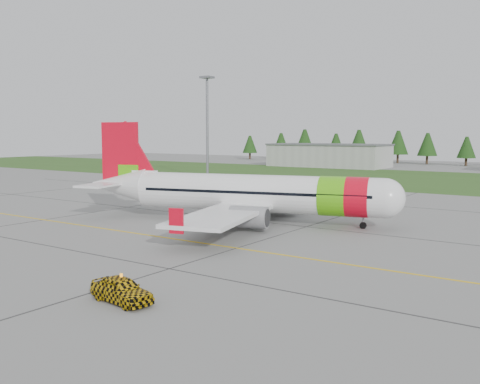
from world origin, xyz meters
The scene contains 9 objects.
ground centered at (0.00, 0.00, 0.00)m, with size 320.00×320.00×0.00m, color gray.
aircraft centered at (3.75, 19.16, 3.00)m, with size 33.66×31.71×10.40m.
follow_me_car centered at (12.75, -6.85, 2.06)m, with size 1.66×1.41×4.12m, color yellow.
service_van centered at (-21.14, 48.33, 2.23)m, with size 1.55×1.47×4.45m, color silver.
grass_strip centered at (0.00, 82.00, 0.01)m, with size 320.00×50.00×0.03m, color #30561E.
taxi_guideline centered at (0.00, 8.00, 0.01)m, with size 120.00×0.25×0.02m, color gold.
hangar_west centered at (-30.00, 110.00, 3.00)m, with size 32.00×14.00×6.00m, color #A8A8A3.
floodlight_mast centered at (-32.00, 58.00, 10.00)m, with size 0.50×0.50×20.00m, color slate.
treeline centered at (0.00, 138.00, 5.00)m, with size 160.00×8.00×10.00m, color #1C3F14, non-canonical shape.
Camera 1 is at (34.01, -26.43, 9.10)m, focal length 40.00 mm.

